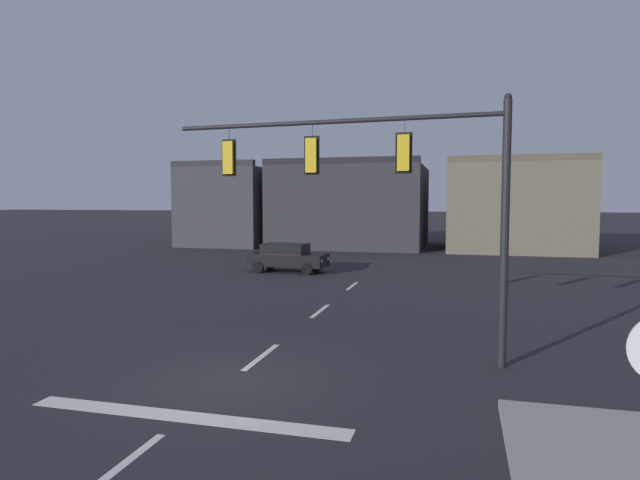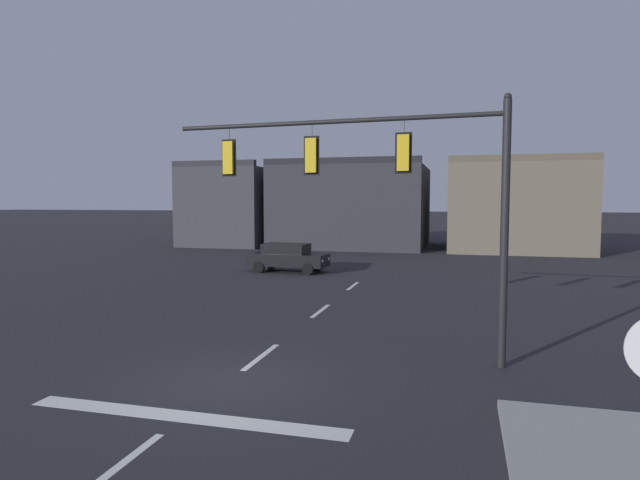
# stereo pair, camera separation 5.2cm
# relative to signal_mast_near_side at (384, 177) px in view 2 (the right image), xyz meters

# --- Properties ---
(ground_plane) EXTENTS (400.00, 400.00, 0.00)m
(ground_plane) POSITION_rel_signal_mast_near_side_xyz_m (-3.01, -2.87, -4.64)
(ground_plane) COLOR #232328
(stop_bar_paint) EXTENTS (6.40, 0.50, 0.01)m
(stop_bar_paint) POSITION_rel_signal_mast_near_side_xyz_m (-3.01, -4.87, -4.63)
(stop_bar_paint) COLOR silver
(stop_bar_paint) RESTS_ON ground
(lane_centreline) EXTENTS (0.16, 26.40, 0.01)m
(lane_centreline) POSITION_rel_signal_mast_near_side_xyz_m (-3.01, -0.87, -4.63)
(lane_centreline) COLOR silver
(lane_centreline) RESTS_ON ground
(signal_mast_near_side) EXTENTS (8.83, 0.77, 6.54)m
(signal_mast_near_side) POSITION_rel_signal_mast_near_side_xyz_m (0.00, 0.00, 0.00)
(signal_mast_near_side) COLOR black
(signal_mast_near_side) RESTS_ON ground
(car_lot_nearside) EXTENTS (4.54, 2.13, 1.61)m
(car_lot_nearside) POSITION_rel_signal_mast_near_side_xyz_m (-7.58, 15.18, -3.78)
(car_lot_nearside) COLOR black
(car_lot_nearside) RESTS_ON ground
(building_row) EXTENTS (33.65, 11.93, 7.47)m
(building_row) POSITION_rel_signal_mast_near_side_xyz_m (-4.81, 33.46, -1.15)
(building_row) COLOR #38383D
(building_row) RESTS_ON ground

